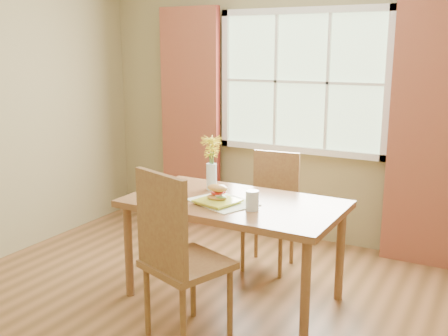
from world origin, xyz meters
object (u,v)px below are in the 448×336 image
water_glass (252,201)px  flower_vase (212,156)px  dining_table (234,211)px  chair_far (272,205)px  chair_near (175,251)px  croissant_sandwich (217,192)px

water_glass → flower_vase: bearing=146.6°
water_glass → flower_vase: flower_vase is taller
dining_table → flower_vase: (-0.29, 0.19, 0.34)m
chair_far → flower_vase: (-0.28, -0.51, 0.48)m
chair_near → croissant_sandwich: size_ratio=6.87×
water_glass → chair_far: bearing=104.5°
chair_far → flower_vase: 0.75m
croissant_sandwich → chair_far: bearing=83.6°
chair_near → flower_vase: bearing=125.5°
water_glass → flower_vase: (-0.50, 0.33, 0.20)m
chair_near → water_glass: size_ratio=8.22×
chair_far → water_glass: (0.22, -0.84, 0.28)m
chair_far → water_glass: bearing=-80.4°
chair_near → chair_far: chair_near is taller
chair_far → water_glass: size_ratio=7.13×
dining_table → water_glass: water_glass is taller
dining_table → flower_vase: bearing=147.3°
chair_far → flower_vase: bearing=-124.1°
dining_table → flower_vase: size_ratio=3.71×
chair_far → chair_near: bearing=-95.9°
dining_table → chair_far: 0.72m
chair_far → croissant_sandwich: chair_far is taller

